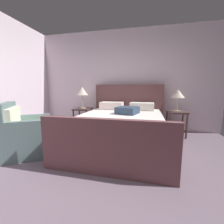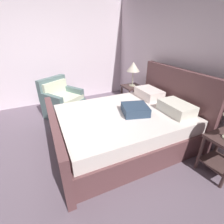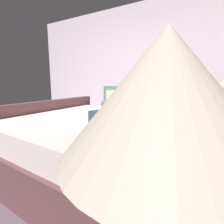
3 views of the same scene
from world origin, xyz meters
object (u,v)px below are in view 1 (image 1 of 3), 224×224
(bed, at_px, (121,127))
(nightstand_left, at_px, (83,115))
(armchair, at_px, (26,134))
(nightstand_right, at_px, (176,119))
(table_lamp_left, at_px, (82,92))
(table_lamp_right, at_px, (178,94))

(bed, distance_m, nightstand_left, 1.50)
(bed, distance_m, armchair, 1.74)
(nightstand_left, bearing_deg, bed, -35.91)
(bed, bearing_deg, nightstand_left, 144.09)
(nightstand_right, relative_size, armchair, 0.60)
(bed, height_order, table_lamp_left, bed)
(nightstand_right, bearing_deg, table_lamp_right, 63.43)
(bed, relative_size, nightstand_left, 3.95)
(nightstand_right, relative_size, nightstand_left, 1.00)
(nightstand_right, height_order, table_lamp_left, table_lamp_left)
(table_lamp_right, distance_m, armchair, 3.26)
(nightstand_right, height_order, armchair, armchair)
(nightstand_left, xyz_separation_m, armchair, (-0.31, -1.71, -0.06))
(bed, xyz_separation_m, nightstand_right, (1.21, 0.82, 0.05))
(bed, bearing_deg, table_lamp_left, 144.09)
(table_lamp_left, distance_m, armchair, 1.88)
(table_lamp_right, xyz_separation_m, armchair, (-2.74, -1.65, -0.66))
(armchair, bearing_deg, nightstand_left, 79.66)
(nightstand_right, height_order, nightstand_left, same)
(bed, height_order, table_lamp_right, bed)
(table_lamp_right, relative_size, armchair, 0.51)
(nightstand_right, relative_size, table_lamp_left, 1.03)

